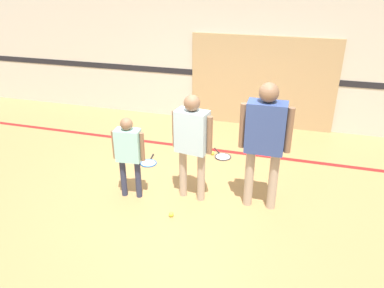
{
  "coord_description": "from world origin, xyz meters",
  "views": [
    {
      "loc": [
        1.41,
        -4.42,
        3.04
      ],
      "look_at": [
        0.12,
        0.0,
        0.85
      ],
      "focal_mm": 35.0,
      "sensor_mm": 36.0,
      "label": 1
    }
  ],
  "objects_px": {
    "person_student_left": "(128,149)",
    "racket_spare_on_floor": "(222,156)",
    "tennis_ball_near_instructor": "(171,214)",
    "person_student_right": "(265,134)",
    "racket_second_spare": "(149,163)",
    "tennis_ball_by_spare_racket": "(212,153)",
    "person_instructor": "(192,137)"
  },
  "relations": [
    {
      "from": "person_student_left",
      "to": "racket_spare_on_floor",
      "type": "relative_size",
      "value": 2.42
    },
    {
      "from": "tennis_ball_near_instructor",
      "to": "person_student_right",
      "type": "bearing_deg",
      "value": 28.34
    },
    {
      "from": "person_student_right",
      "to": "racket_second_spare",
      "type": "bearing_deg",
      "value": -20.98
    },
    {
      "from": "racket_spare_on_floor",
      "to": "tennis_ball_by_spare_racket",
      "type": "relative_size",
      "value": 7.66
    },
    {
      "from": "racket_spare_on_floor",
      "to": "tennis_ball_near_instructor",
      "type": "xyz_separation_m",
      "value": [
        -0.3,
        -1.91,
        0.02
      ]
    },
    {
      "from": "racket_second_spare",
      "to": "person_student_left",
      "type": "bearing_deg",
      "value": -179.06
    },
    {
      "from": "person_student_left",
      "to": "racket_second_spare",
      "type": "xyz_separation_m",
      "value": [
        -0.15,
        1.0,
        -0.75
      ]
    },
    {
      "from": "person_instructor",
      "to": "person_student_left",
      "type": "distance_m",
      "value": 0.9
    },
    {
      "from": "person_student_right",
      "to": "tennis_ball_by_spare_racket",
      "type": "xyz_separation_m",
      "value": [
        -0.99,
        1.35,
        -1.07
      ]
    },
    {
      "from": "person_instructor",
      "to": "tennis_ball_by_spare_racket",
      "type": "distance_m",
      "value": 1.68
    },
    {
      "from": "person_instructor",
      "to": "tennis_ball_near_instructor",
      "type": "distance_m",
      "value": 1.08
    },
    {
      "from": "racket_spare_on_floor",
      "to": "tennis_ball_near_instructor",
      "type": "relative_size",
      "value": 7.66
    },
    {
      "from": "person_student_left",
      "to": "person_student_right",
      "type": "relative_size",
      "value": 0.69
    },
    {
      "from": "racket_second_spare",
      "to": "person_instructor",
      "type": "bearing_deg",
      "value": -135.64
    },
    {
      "from": "person_instructor",
      "to": "racket_second_spare",
      "type": "distance_m",
      "value": 1.59
    },
    {
      "from": "person_instructor",
      "to": "racket_spare_on_floor",
      "type": "relative_size",
      "value": 3.07
    },
    {
      "from": "tennis_ball_by_spare_racket",
      "to": "racket_second_spare",
      "type": "bearing_deg",
      "value": -147.87
    },
    {
      "from": "tennis_ball_near_instructor",
      "to": "racket_spare_on_floor",
      "type": "bearing_deg",
      "value": 81.15
    },
    {
      "from": "tennis_ball_near_instructor",
      "to": "person_student_left",
      "type": "bearing_deg",
      "value": 155.67
    },
    {
      "from": "tennis_ball_near_instructor",
      "to": "racket_second_spare",
      "type": "bearing_deg",
      "value": 123.06
    },
    {
      "from": "person_instructor",
      "to": "tennis_ball_near_instructor",
      "type": "xyz_separation_m",
      "value": [
        -0.14,
        -0.54,
        -0.93
      ]
    },
    {
      "from": "person_student_right",
      "to": "tennis_ball_near_instructor",
      "type": "distance_m",
      "value": 1.64
    },
    {
      "from": "person_student_left",
      "to": "tennis_ball_by_spare_racket",
      "type": "xyz_separation_m",
      "value": [
        0.83,
        1.61,
        -0.72
      ]
    },
    {
      "from": "person_student_right",
      "to": "racket_second_spare",
      "type": "xyz_separation_m",
      "value": [
        -1.96,
        0.73,
        -1.09
      ]
    },
    {
      "from": "person_student_left",
      "to": "tennis_ball_near_instructor",
      "type": "xyz_separation_m",
      "value": [
        0.72,
        -0.32,
        -0.72
      ]
    },
    {
      "from": "person_student_right",
      "to": "racket_spare_on_floor",
      "type": "bearing_deg",
      "value": -59.23
    },
    {
      "from": "person_student_right",
      "to": "racket_second_spare",
      "type": "height_order",
      "value": "person_student_right"
    },
    {
      "from": "racket_second_spare",
      "to": "tennis_ball_near_instructor",
      "type": "xyz_separation_m",
      "value": [
        0.86,
        -1.33,
        0.02
      ]
    },
    {
      "from": "person_instructor",
      "to": "person_student_right",
      "type": "bearing_deg",
      "value": 12.24
    },
    {
      "from": "person_student_left",
      "to": "person_student_right",
      "type": "height_order",
      "value": "person_student_right"
    },
    {
      "from": "tennis_ball_near_instructor",
      "to": "tennis_ball_by_spare_racket",
      "type": "bearing_deg",
      "value": 86.75
    },
    {
      "from": "tennis_ball_near_instructor",
      "to": "person_instructor",
      "type": "bearing_deg",
      "value": 75.77
    }
  ]
}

